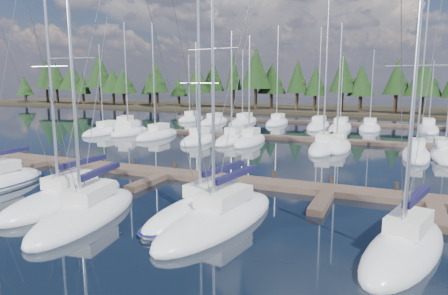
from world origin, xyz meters
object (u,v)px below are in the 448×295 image
at_px(front_sailboat_6, 405,248).
at_px(front_sailboat_3, 87,213).
at_px(front_sailboat_4, 206,208).
at_px(motor_yacht_left, 127,130).
at_px(main_dock, 164,175).
at_px(front_sailboat_2, 66,199).
at_px(front_sailboat_5, 219,218).

bearing_deg(front_sailboat_6, front_sailboat_3, -173.43).
xyz_separation_m(front_sailboat_4, motor_yacht_left, (-24.92, 26.31, 0.16)).
xyz_separation_m(front_sailboat_6, motor_yacht_left, (-34.86, 27.82, 0.14)).
xyz_separation_m(front_sailboat_3, motor_yacht_left, (-19.52, 29.59, 0.14)).
distance_m(main_dock, front_sailboat_2, 8.02).
bearing_deg(front_sailboat_6, main_dock, 155.09).
bearing_deg(front_sailboat_3, front_sailboat_4, 31.28).
relative_size(front_sailboat_2, front_sailboat_6, 1.03).
bearing_deg(front_sailboat_2, front_sailboat_4, 11.42).
height_order(main_dock, front_sailboat_5, front_sailboat_5).
bearing_deg(front_sailboat_5, front_sailboat_6, -2.22).
relative_size(front_sailboat_3, motor_yacht_left, 1.84).
bearing_deg(front_sailboat_5, front_sailboat_3, -162.64).
distance_m(front_sailboat_3, front_sailboat_6, 15.44).
bearing_deg(main_dock, front_sailboat_2, -104.49).
xyz_separation_m(front_sailboat_2, front_sailboat_5, (9.73, 0.52, 0.00)).
relative_size(front_sailboat_2, motor_yacht_left, 1.77).
bearing_deg(front_sailboat_4, front_sailboat_5, -41.73).
distance_m(front_sailboat_5, motor_yacht_left, 38.00).
xyz_separation_m(front_sailboat_3, front_sailboat_4, (5.40, 3.28, -0.02)).
xyz_separation_m(main_dock, motor_yacht_left, (-18.52, 20.24, 0.23)).
bearing_deg(front_sailboat_3, motor_yacht_left, 123.40).
bearing_deg(front_sailboat_2, front_sailboat_5, 3.05).
distance_m(front_sailboat_3, motor_yacht_left, 35.45).
height_order(front_sailboat_5, motor_yacht_left, front_sailboat_5).
bearing_deg(front_sailboat_5, front_sailboat_2, -176.95).
relative_size(front_sailboat_3, front_sailboat_6, 1.06).
bearing_deg(front_sailboat_4, front_sailboat_6, -8.66).
distance_m(front_sailboat_4, front_sailboat_5, 1.77).
xyz_separation_m(front_sailboat_3, front_sailboat_5, (6.72, 2.10, -0.01)).
bearing_deg(main_dock, front_sailboat_3, -83.92).
distance_m(front_sailboat_3, front_sailboat_5, 7.05).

